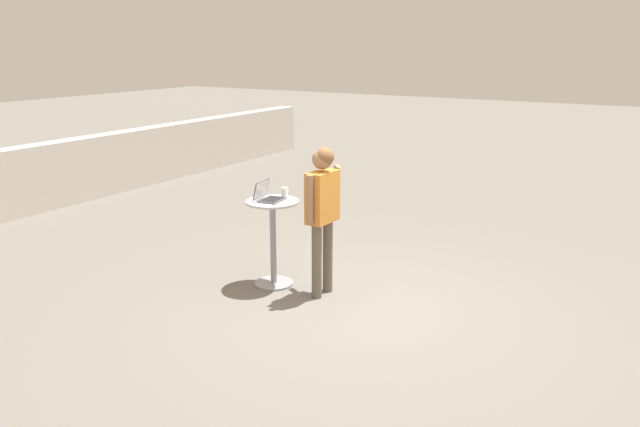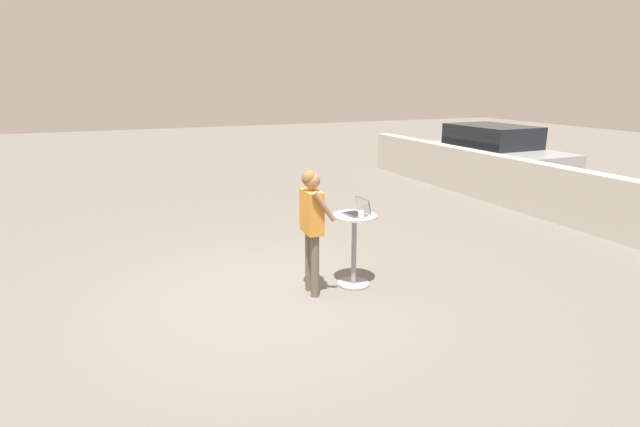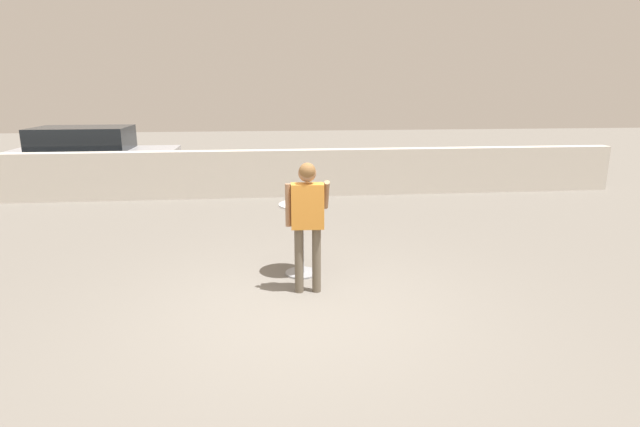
# 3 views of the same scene
# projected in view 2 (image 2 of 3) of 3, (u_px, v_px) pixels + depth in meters

# --- Properties ---
(ground_plane) EXTENTS (50.00, 50.00, 0.00)m
(ground_plane) POSITION_uv_depth(u_px,v_px,m) (270.00, 296.00, 6.51)
(ground_plane) COLOR slate
(pavement_kerb) EXTENTS (16.31, 0.35, 1.10)m
(pavement_kerb) POSITION_uv_depth(u_px,v_px,m) (615.00, 208.00, 8.80)
(pavement_kerb) COLOR beige
(pavement_kerb) RESTS_ON ground_plane
(cafe_table) EXTENTS (0.60, 0.60, 1.00)m
(cafe_table) POSITION_uv_depth(u_px,v_px,m) (354.00, 243.00, 6.73)
(cafe_table) COLOR gray
(cafe_table) RESTS_ON ground_plane
(laptop) EXTENTS (0.34, 0.32, 0.22)m
(laptop) POSITION_uv_depth(u_px,v_px,m) (358.00, 211.00, 6.64)
(laptop) COLOR #515156
(laptop) RESTS_ON cafe_table
(coffee_mug) EXTENTS (0.12, 0.08, 0.11)m
(coffee_mug) POSITION_uv_depth(u_px,v_px,m) (361.00, 215.00, 6.41)
(coffee_mug) COLOR white
(coffee_mug) RESTS_ON cafe_table
(standing_person) EXTENTS (0.55, 0.35, 1.65)m
(standing_person) POSITION_uv_depth(u_px,v_px,m) (312.00, 217.00, 6.35)
(standing_person) COLOR brown
(standing_person) RESTS_ON ground_plane
(parked_car_near_street) EXTENTS (4.19, 2.01, 1.55)m
(parked_car_near_street) POSITION_uv_depth(u_px,v_px,m) (494.00, 154.00, 13.62)
(parked_car_near_street) COLOR #9E9EA3
(parked_car_near_street) RESTS_ON ground_plane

